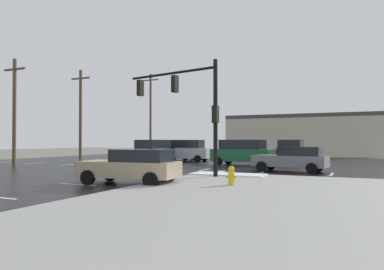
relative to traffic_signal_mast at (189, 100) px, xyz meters
name	(u,v)px	position (x,y,z in m)	size (l,w,h in m)	color
ground_plane	(179,169)	(-3.08, 4.82, -4.21)	(120.00, 120.00, 0.00)	slate
road_asphalt	(179,169)	(-3.08, 4.82, -4.20)	(44.00, 44.00, 0.02)	black
snow_strip_curbside	(228,174)	(1.92, 0.82, -4.04)	(4.00, 1.60, 0.06)	white
lane_markings	(186,171)	(-1.88, 3.44, -4.18)	(36.15, 36.15, 0.01)	silver
traffic_signal_mast	(189,100)	(0.00, 0.00, 0.00)	(5.99, 1.45, 6.04)	black
fire_hydrant	(231,175)	(3.53, -3.43, -3.67)	(0.48, 0.26, 0.79)	gold
strip_building_background	(303,135)	(1.48, 33.76, -1.49)	(19.72, 8.00, 5.44)	#BCB29E
suv_blue	(153,151)	(-7.86, 9.40, -3.12)	(2.27, 4.88, 2.03)	navy
suv_silver	(185,150)	(-6.45, 12.77, -3.12)	(4.94, 2.44, 2.03)	#B7BABF
suv_red	(291,151)	(3.09, 14.10, -3.12)	(2.32, 4.90, 2.03)	#B21919
sedan_navy	(177,152)	(-8.61, 15.38, -3.35)	(4.58, 2.11, 1.58)	#141E47
sedan_grey	(293,159)	(4.59, 5.47, -3.35)	(4.68, 2.43, 1.58)	slate
sedan_tan	(132,166)	(-0.92, -4.09, -3.35)	(4.66, 2.35, 1.58)	tan
suv_green	(243,152)	(0.01, 9.92, -3.12)	(4.96, 2.49, 2.03)	#195933
utility_pole_mid	(14,110)	(-15.75, 1.81, 0.15)	(2.20, 0.28, 8.29)	brown
utility_pole_far	(80,113)	(-15.91, 9.28, 0.39)	(2.20, 0.28, 8.77)	brown
utility_pole_distant	(151,113)	(-16.34, 22.91, 1.38)	(2.20, 0.28, 10.73)	brown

